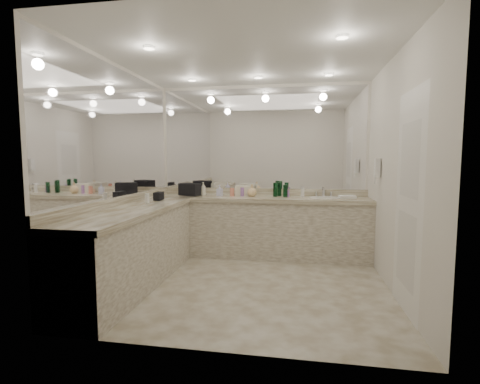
% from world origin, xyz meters
% --- Properties ---
extents(floor, '(3.20, 3.20, 0.00)m').
position_xyz_m(floor, '(0.00, 0.00, 0.00)').
color(floor, beige).
rests_on(floor, ground).
extents(ceiling, '(3.20, 3.20, 0.00)m').
position_xyz_m(ceiling, '(0.00, 0.00, 2.60)').
color(ceiling, white).
rests_on(ceiling, floor).
extents(wall_back, '(3.20, 0.02, 2.60)m').
position_xyz_m(wall_back, '(0.00, 1.50, 1.30)').
color(wall_back, silver).
rests_on(wall_back, floor).
extents(wall_left, '(0.02, 3.00, 2.60)m').
position_xyz_m(wall_left, '(-1.60, 0.00, 1.30)').
color(wall_left, silver).
rests_on(wall_left, floor).
extents(wall_right, '(0.02, 3.00, 2.60)m').
position_xyz_m(wall_right, '(1.60, 0.00, 1.30)').
color(wall_right, silver).
rests_on(wall_right, floor).
extents(vanity_back_base, '(3.20, 0.60, 0.84)m').
position_xyz_m(vanity_back_base, '(0.00, 1.20, 0.42)').
color(vanity_back_base, beige).
rests_on(vanity_back_base, floor).
extents(vanity_back_top, '(3.20, 0.64, 0.06)m').
position_xyz_m(vanity_back_top, '(0.00, 1.19, 0.87)').
color(vanity_back_top, beige).
rests_on(vanity_back_top, vanity_back_base).
extents(vanity_left_base, '(0.60, 2.40, 0.84)m').
position_xyz_m(vanity_left_base, '(-1.30, -0.30, 0.42)').
color(vanity_left_base, beige).
rests_on(vanity_left_base, floor).
extents(vanity_left_top, '(0.64, 2.42, 0.06)m').
position_xyz_m(vanity_left_top, '(-1.29, -0.30, 0.87)').
color(vanity_left_top, beige).
rests_on(vanity_left_top, vanity_left_base).
extents(backsplash_back, '(3.20, 0.04, 0.10)m').
position_xyz_m(backsplash_back, '(0.00, 1.48, 0.95)').
color(backsplash_back, beige).
rests_on(backsplash_back, vanity_back_top).
extents(backsplash_left, '(0.04, 3.00, 0.10)m').
position_xyz_m(backsplash_left, '(-1.58, 0.00, 0.95)').
color(backsplash_left, beige).
rests_on(backsplash_left, vanity_left_top).
extents(mirror_back, '(3.12, 0.01, 1.55)m').
position_xyz_m(mirror_back, '(0.00, 1.49, 1.77)').
color(mirror_back, white).
rests_on(mirror_back, wall_back).
extents(mirror_left, '(0.01, 2.92, 1.55)m').
position_xyz_m(mirror_left, '(-1.59, 0.00, 1.77)').
color(mirror_left, white).
rests_on(mirror_left, wall_left).
extents(sink, '(0.44, 0.44, 0.03)m').
position_xyz_m(sink, '(0.95, 1.20, 0.90)').
color(sink, white).
rests_on(sink, vanity_back_top).
extents(faucet, '(0.24, 0.16, 0.14)m').
position_xyz_m(faucet, '(0.95, 1.41, 0.97)').
color(faucet, silver).
rests_on(faucet, vanity_back_top).
extents(wall_phone, '(0.06, 0.10, 0.24)m').
position_xyz_m(wall_phone, '(1.56, 0.70, 1.35)').
color(wall_phone, white).
rests_on(wall_phone, wall_right).
extents(door, '(0.02, 0.82, 2.10)m').
position_xyz_m(door, '(1.59, -0.50, 1.05)').
color(door, white).
rests_on(door, wall_right).
extents(black_toiletry_bag, '(0.36, 0.29, 0.18)m').
position_xyz_m(black_toiletry_bag, '(-1.06, 1.16, 0.99)').
color(black_toiletry_bag, black).
rests_on(black_toiletry_bag, vanity_back_top).
extents(black_bag_spill, '(0.10, 0.20, 0.11)m').
position_xyz_m(black_bag_spill, '(-1.30, 0.50, 0.95)').
color(black_bag_spill, black).
rests_on(black_bag_spill, vanity_left_top).
extents(cream_cosmetic_case, '(0.28, 0.17, 0.16)m').
position_xyz_m(cream_cosmetic_case, '(-0.24, 1.30, 0.98)').
color(cream_cosmetic_case, beige).
rests_on(cream_cosmetic_case, vanity_back_top).
extents(hand_towel, '(0.25, 0.18, 0.04)m').
position_xyz_m(hand_towel, '(1.27, 1.20, 0.92)').
color(hand_towel, white).
rests_on(hand_towel, vanity_back_top).
extents(lotion_left, '(0.05, 0.05, 0.12)m').
position_xyz_m(lotion_left, '(-1.30, 0.13, 0.96)').
color(lotion_left, white).
rests_on(lotion_left, vanity_left_top).
extents(soap_bottle_a, '(0.09, 0.09, 0.21)m').
position_xyz_m(soap_bottle_a, '(-0.87, 1.19, 1.00)').
color(soap_bottle_a, beige).
rests_on(soap_bottle_a, vanity_back_top).
extents(soap_bottle_b, '(0.09, 0.10, 0.17)m').
position_xyz_m(soap_bottle_b, '(-0.61, 1.19, 0.98)').
color(soap_bottle_b, silver).
rests_on(soap_bottle_b, vanity_back_top).
extents(soap_bottle_c, '(0.18, 0.18, 0.18)m').
position_xyz_m(soap_bottle_c, '(-0.11, 1.20, 0.99)').
color(soap_bottle_c, '#E0BC83').
rests_on(soap_bottle_c, vanity_back_top).
extents(green_bottle_0, '(0.06, 0.06, 0.21)m').
position_xyz_m(green_bottle_0, '(0.23, 1.24, 1.00)').
color(green_bottle_0, '#0E4A23').
rests_on(green_bottle_0, vanity_back_top).
extents(green_bottle_1, '(0.06, 0.06, 0.18)m').
position_xyz_m(green_bottle_1, '(0.38, 1.22, 0.99)').
color(green_bottle_1, '#0E4A23').
rests_on(green_bottle_1, vanity_back_top).
extents(green_bottle_2, '(0.06, 0.06, 0.21)m').
position_xyz_m(green_bottle_2, '(0.29, 1.34, 1.01)').
color(green_bottle_2, '#0E4A23').
rests_on(green_bottle_2, vanity_back_top).
extents(amenity_bottle_0, '(0.06, 0.06, 0.13)m').
position_xyz_m(amenity_bottle_0, '(-0.27, 1.22, 0.97)').
color(amenity_bottle_0, '#9966B2').
rests_on(amenity_bottle_0, vanity_back_top).
extents(amenity_bottle_1, '(0.05, 0.05, 0.13)m').
position_xyz_m(amenity_bottle_1, '(0.63, 1.25, 0.96)').
color(amenity_bottle_1, white).
rests_on(amenity_bottle_1, vanity_back_top).
extents(amenity_bottle_2, '(0.06, 0.06, 0.07)m').
position_xyz_m(amenity_bottle_2, '(-0.37, 1.34, 0.93)').
color(amenity_bottle_2, '#E0B28C').
rests_on(amenity_bottle_2, vanity_back_top).
extents(amenity_bottle_3, '(0.05, 0.05, 0.12)m').
position_xyz_m(amenity_bottle_3, '(-0.28, 1.27, 0.96)').
color(amenity_bottle_3, '#9966B2').
rests_on(amenity_bottle_3, vanity_back_top).
extents(amenity_bottle_4, '(0.04, 0.04, 0.10)m').
position_xyz_m(amenity_bottle_4, '(0.42, 1.24, 0.95)').
color(amenity_bottle_4, '#9966B2').
rests_on(amenity_bottle_4, vanity_back_top).
extents(amenity_bottle_5, '(0.04, 0.04, 0.15)m').
position_xyz_m(amenity_bottle_5, '(-1.09, 1.21, 0.97)').
color(amenity_bottle_5, silver).
rests_on(amenity_bottle_5, vanity_back_top).
extents(amenity_bottle_6, '(0.06, 0.06, 0.13)m').
position_xyz_m(amenity_bottle_6, '(-0.42, 1.19, 0.96)').
color(amenity_bottle_6, '#E57F66').
rests_on(amenity_bottle_6, vanity_back_top).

